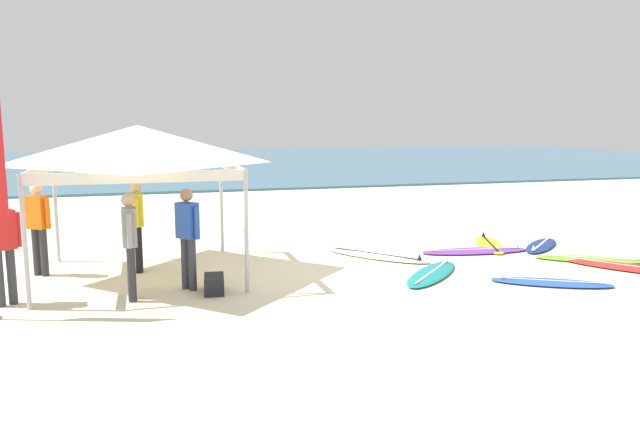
{
  "coord_description": "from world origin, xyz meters",
  "views": [
    {
      "loc": [
        -3.04,
        -10.52,
        2.79
      ],
      "look_at": [
        0.25,
        0.8,
        1.0
      ],
      "focal_mm": 33.64,
      "sensor_mm": 36.0,
      "label": 1
    }
  ],
  "objects_px": {
    "surfboard_teal": "(432,273)",
    "person_orange": "(38,223)",
    "person_red": "(3,242)",
    "surfboard_yellow": "(490,245)",
    "surfboard_blue": "(551,282)",
    "person_blue": "(188,232)",
    "surfboard_lime": "(590,259)",
    "person_yellow": "(137,220)",
    "canopy_tent": "(138,145)",
    "surfboard_white": "(377,255)",
    "gear_bag_near_tent": "(214,284)",
    "surfboard_navy": "(541,245)",
    "surfboard_red": "(628,267)",
    "surfboard_purple": "(475,251)",
    "person_grey": "(130,239)"
  },
  "relations": [
    {
      "from": "surfboard_blue",
      "to": "surfboard_yellow",
      "type": "xyz_separation_m",
      "value": [
        0.78,
        3.18,
        0.0
      ]
    },
    {
      "from": "surfboard_yellow",
      "to": "surfboard_teal",
      "type": "bearing_deg",
      "value": -140.63
    },
    {
      "from": "surfboard_teal",
      "to": "person_orange",
      "type": "height_order",
      "value": "person_orange"
    },
    {
      "from": "gear_bag_near_tent",
      "to": "person_grey",
      "type": "bearing_deg",
      "value": -176.75
    },
    {
      "from": "surfboard_lime",
      "to": "person_grey",
      "type": "xyz_separation_m",
      "value": [
        -8.92,
        -0.24,
        0.95
      ]
    },
    {
      "from": "surfboard_blue",
      "to": "surfboard_red",
      "type": "distance_m",
      "value": 2.22
    },
    {
      "from": "surfboard_yellow",
      "to": "surfboard_blue",
      "type": "bearing_deg",
      "value": -103.75
    },
    {
      "from": "person_yellow",
      "to": "person_grey",
      "type": "bearing_deg",
      "value": -92.92
    },
    {
      "from": "surfboard_teal",
      "to": "gear_bag_near_tent",
      "type": "distance_m",
      "value": 3.98
    },
    {
      "from": "person_blue",
      "to": "surfboard_yellow",
      "type": "bearing_deg",
      "value": 14.2
    },
    {
      "from": "person_red",
      "to": "person_orange",
      "type": "xyz_separation_m",
      "value": [
        0.21,
        1.84,
        0.0
      ]
    },
    {
      "from": "person_blue",
      "to": "person_orange",
      "type": "bearing_deg",
      "value": 146.12
    },
    {
      "from": "surfboard_navy",
      "to": "surfboard_lime",
      "type": "bearing_deg",
      "value": -85.92
    },
    {
      "from": "person_blue",
      "to": "surfboard_lime",
      "type": "bearing_deg",
      "value": -0.98
    },
    {
      "from": "surfboard_yellow",
      "to": "person_red",
      "type": "height_order",
      "value": "person_red"
    },
    {
      "from": "surfboard_red",
      "to": "person_yellow",
      "type": "distance_m",
      "value": 9.4
    },
    {
      "from": "surfboard_red",
      "to": "gear_bag_near_tent",
      "type": "xyz_separation_m",
      "value": [
        -7.84,
        0.61,
        0.1
      ]
    },
    {
      "from": "person_blue",
      "to": "gear_bag_near_tent",
      "type": "bearing_deg",
      "value": -38.58
    },
    {
      "from": "surfboard_white",
      "to": "person_blue",
      "type": "distance_m",
      "value": 4.3
    },
    {
      "from": "surfboard_lime",
      "to": "surfboard_red",
      "type": "relative_size",
      "value": 0.89
    },
    {
      "from": "surfboard_yellow",
      "to": "person_orange",
      "type": "height_order",
      "value": "person_orange"
    },
    {
      "from": "surfboard_teal",
      "to": "person_yellow",
      "type": "relative_size",
      "value": 1.16
    },
    {
      "from": "canopy_tent",
      "to": "surfboard_white",
      "type": "height_order",
      "value": "canopy_tent"
    },
    {
      "from": "surfboard_white",
      "to": "person_yellow",
      "type": "bearing_deg",
      "value": 178.99
    },
    {
      "from": "surfboard_white",
      "to": "person_grey",
      "type": "distance_m",
      "value": 5.27
    },
    {
      "from": "canopy_tent",
      "to": "surfboard_yellow",
      "type": "distance_m",
      "value": 7.97
    },
    {
      "from": "surfboard_yellow",
      "to": "gear_bag_near_tent",
      "type": "height_order",
      "value": "gear_bag_near_tent"
    },
    {
      "from": "surfboard_blue",
      "to": "person_blue",
      "type": "height_order",
      "value": "person_blue"
    },
    {
      "from": "surfboard_white",
      "to": "person_red",
      "type": "height_order",
      "value": "person_red"
    },
    {
      "from": "surfboard_yellow",
      "to": "person_grey",
      "type": "height_order",
      "value": "person_grey"
    },
    {
      "from": "person_yellow",
      "to": "person_red",
      "type": "distance_m",
      "value": 2.54
    },
    {
      "from": "person_blue",
      "to": "person_grey",
      "type": "bearing_deg",
      "value": -157.47
    },
    {
      "from": "person_yellow",
      "to": "person_red",
      "type": "relative_size",
      "value": 1.0
    },
    {
      "from": "surfboard_teal",
      "to": "person_yellow",
      "type": "bearing_deg",
      "value": 160.8
    },
    {
      "from": "surfboard_navy",
      "to": "surfboard_purple",
      "type": "bearing_deg",
      "value": -177.21
    },
    {
      "from": "person_orange",
      "to": "person_grey",
      "type": "bearing_deg",
      "value": -51.89
    },
    {
      "from": "surfboard_purple",
      "to": "gear_bag_near_tent",
      "type": "height_order",
      "value": "gear_bag_near_tent"
    },
    {
      "from": "surfboard_yellow",
      "to": "person_yellow",
      "type": "relative_size",
      "value": 1.22
    },
    {
      "from": "surfboard_lime",
      "to": "person_red",
      "type": "relative_size",
      "value": 1.27
    },
    {
      "from": "surfboard_blue",
      "to": "person_red",
      "type": "height_order",
      "value": "person_red"
    },
    {
      "from": "surfboard_navy",
      "to": "surfboard_white",
      "type": "bearing_deg",
      "value": 178.56
    },
    {
      "from": "surfboard_purple",
      "to": "surfboard_navy",
      "type": "height_order",
      "value": "same"
    },
    {
      "from": "surfboard_blue",
      "to": "person_red",
      "type": "xyz_separation_m",
      "value": [
        -8.84,
        1.32,
        0.95
      ]
    },
    {
      "from": "person_orange",
      "to": "person_yellow",
      "type": "bearing_deg",
      "value": -7.06
    },
    {
      "from": "surfboard_white",
      "to": "person_orange",
      "type": "xyz_separation_m",
      "value": [
        -6.5,
        0.3,
        0.95
      ]
    },
    {
      "from": "person_yellow",
      "to": "person_orange",
      "type": "relative_size",
      "value": 1.0
    },
    {
      "from": "surfboard_red",
      "to": "person_yellow",
      "type": "bearing_deg",
      "value": 165.04
    },
    {
      "from": "surfboard_white",
      "to": "surfboard_red",
      "type": "xyz_separation_m",
      "value": [
        4.27,
        -2.33,
        -0.0
      ]
    },
    {
      "from": "canopy_tent",
      "to": "gear_bag_near_tent",
      "type": "relative_size",
      "value": 5.71
    },
    {
      "from": "surfboard_teal",
      "to": "surfboard_purple",
      "type": "height_order",
      "value": "same"
    }
  ]
}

